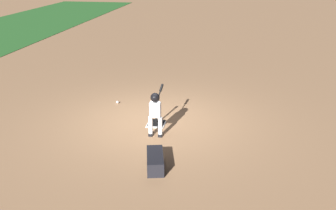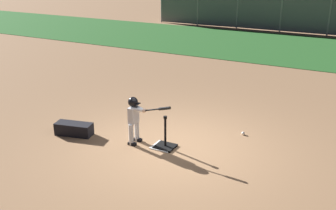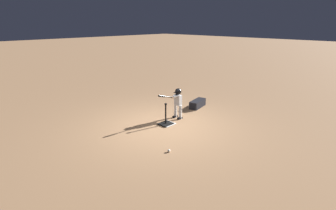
% 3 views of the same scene
% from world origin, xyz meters
% --- Properties ---
extents(ground_plane, '(90.00, 90.00, 0.00)m').
position_xyz_m(ground_plane, '(0.00, 0.00, 0.00)').
color(ground_plane, '#99704C').
extents(home_plate, '(0.45, 0.45, 0.02)m').
position_xyz_m(home_plate, '(-0.26, -0.10, 0.01)').
color(home_plate, white).
rests_on(home_plate, ground_plane).
extents(batting_tee, '(0.42, 0.38, 0.72)m').
position_xyz_m(batting_tee, '(-0.20, -0.10, 0.10)').
color(batting_tee, black).
rests_on(batting_tee, ground_plane).
extents(batter_child, '(1.00, 0.33, 1.05)m').
position_xyz_m(batter_child, '(-0.87, -0.21, 0.66)').
color(batter_child, silver).
rests_on(batter_child, ground_plane).
extents(baseball, '(0.07, 0.07, 0.07)m').
position_xyz_m(baseball, '(1.07, 1.28, 0.04)').
color(baseball, white).
rests_on(baseball, ground_plane).
extents(equipment_bag, '(0.89, 0.50, 0.28)m').
position_xyz_m(equipment_bag, '(-2.34, -0.48, 0.14)').
color(equipment_bag, black).
rests_on(equipment_bag, ground_plane).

